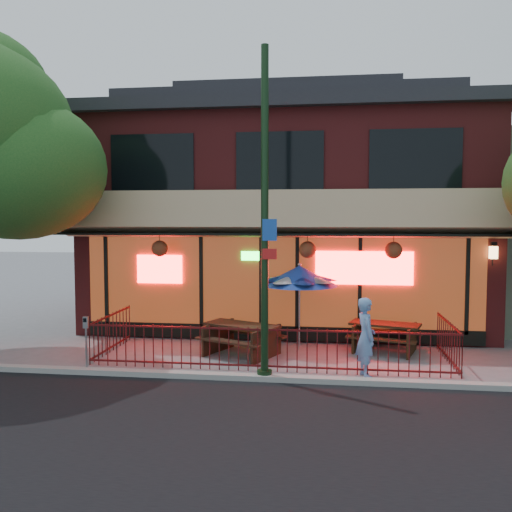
{
  "coord_description": "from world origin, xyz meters",
  "views": [
    {
      "loc": [
        1.29,
        -11.7,
        3.44
      ],
      "look_at": [
        -0.5,
        2.0,
        2.48
      ],
      "focal_mm": 38.0,
      "sensor_mm": 36.0,
      "label": 1
    }
  ],
  "objects_px": {
    "patio_umbrella": "(300,276)",
    "pedestrian": "(366,337)",
    "street_light": "(265,232)",
    "parking_meter_near": "(86,335)",
    "picnic_table_left": "(242,335)",
    "picnic_table_right": "(385,333)"
  },
  "relations": [
    {
      "from": "parking_meter_near",
      "to": "street_light",
      "type": "bearing_deg",
      "value": -0.04
    },
    {
      "from": "street_light",
      "to": "pedestrian",
      "type": "bearing_deg",
      "value": 13.15
    },
    {
      "from": "street_light",
      "to": "picnic_table_left",
      "type": "distance_m",
      "value": 3.37
    },
    {
      "from": "picnic_table_left",
      "to": "pedestrian",
      "type": "xyz_separation_m",
      "value": [
        2.95,
        -1.45,
        0.34
      ]
    },
    {
      "from": "street_light",
      "to": "picnic_table_left",
      "type": "height_order",
      "value": "street_light"
    },
    {
      "from": "patio_umbrella",
      "to": "parking_meter_near",
      "type": "height_order",
      "value": "patio_umbrella"
    },
    {
      "from": "patio_umbrella",
      "to": "pedestrian",
      "type": "bearing_deg",
      "value": -55.95
    },
    {
      "from": "picnic_table_left",
      "to": "street_light",
      "type": "bearing_deg",
      "value": -67.62
    },
    {
      "from": "picnic_table_left",
      "to": "patio_umbrella",
      "type": "bearing_deg",
      "value": 31.38
    },
    {
      "from": "pedestrian",
      "to": "parking_meter_near",
      "type": "height_order",
      "value": "pedestrian"
    },
    {
      "from": "picnic_table_right",
      "to": "patio_umbrella",
      "type": "height_order",
      "value": "patio_umbrella"
    },
    {
      "from": "patio_umbrella",
      "to": "parking_meter_near",
      "type": "relative_size",
      "value": 1.8
    },
    {
      "from": "picnic_table_right",
      "to": "pedestrian",
      "type": "distance_m",
      "value": 2.42
    },
    {
      "from": "patio_umbrella",
      "to": "street_light",
      "type": "bearing_deg",
      "value": -102.04
    },
    {
      "from": "street_light",
      "to": "picnic_table_left",
      "type": "relative_size",
      "value": 3.06
    },
    {
      "from": "picnic_table_right",
      "to": "patio_umbrella",
      "type": "bearing_deg",
      "value": 180.0
    },
    {
      "from": "pedestrian",
      "to": "parking_meter_near",
      "type": "relative_size",
      "value": 1.37
    },
    {
      "from": "picnic_table_right",
      "to": "parking_meter_near",
      "type": "distance_m",
      "value": 7.37
    },
    {
      "from": "picnic_table_right",
      "to": "patio_umbrella",
      "type": "distance_m",
      "value": 2.64
    },
    {
      "from": "patio_umbrella",
      "to": "parking_meter_near",
      "type": "xyz_separation_m",
      "value": [
        -4.6,
        -2.8,
        -1.09
      ]
    },
    {
      "from": "picnic_table_left",
      "to": "picnic_table_right",
      "type": "bearing_deg",
      "value": 13.32
    },
    {
      "from": "picnic_table_left",
      "to": "pedestrian",
      "type": "distance_m",
      "value": 3.31
    }
  ]
}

